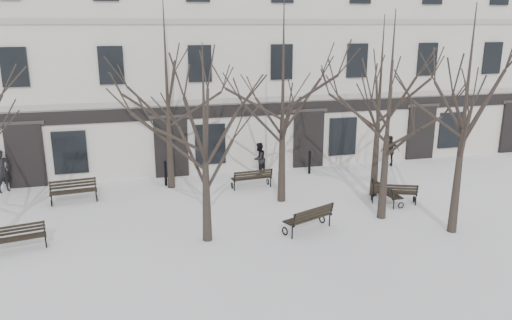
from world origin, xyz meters
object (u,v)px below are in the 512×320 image
object	(u,v)px
bench_0	(20,237)
bench_2	(394,192)
tree_2	(390,93)
bench_1	(309,217)
tree_3	(467,95)
bench_4	(252,178)
bench_3	(73,190)
tree_1	(204,121)
bench_5	(386,192)

from	to	relation	value
bench_0	bench_2	xyz separation A→B (m)	(14.13, 0.87, 0.05)
tree_2	bench_0	xyz separation A→B (m)	(-12.88, 0.43, -4.37)
bench_1	bench_2	distance (m)	4.75
tree_3	bench_4	bearing A→B (deg)	131.56
tree_3	bench_2	bearing A→B (deg)	100.38
tree_2	bench_3	size ratio (longest dim) A/B	4.01
bench_3	bench_0	bearing A→B (deg)	-112.67
tree_1	bench_2	distance (m)	8.98
tree_1	bench_3	bearing A→B (deg)	132.95
bench_1	bench_4	distance (m)	5.29
bench_1	bench_5	world-z (taller)	bench_1
tree_1	bench_4	size ratio (longest dim) A/B	3.57
tree_3	bench_1	distance (m)	6.74
bench_0	bench_1	size ratio (longest dim) A/B	0.84
tree_2	bench_5	size ratio (longest dim) A/B	4.55
bench_0	tree_1	bearing A→B (deg)	-18.39
bench_2	bench_3	world-z (taller)	bench_3
bench_1	tree_2	bearing A→B (deg)	166.41
tree_3	bench_2	world-z (taller)	tree_3
bench_0	tree_2	bearing A→B (deg)	-12.82
bench_2	bench_4	size ratio (longest dim) A/B	1.03
tree_2	bench_2	size ratio (longest dim) A/B	4.03
tree_1	bench_1	xyz separation A→B (m)	(3.65, -0.16, -3.62)
bench_2	tree_2	bearing A→B (deg)	67.84
tree_3	bench_0	world-z (taller)	tree_3
tree_2	tree_3	world-z (taller)	tree_3
bench_1	bench_5	distance (m)	4.60
bench_2	tree_3	bearing A→B (deg)	122.05
bench_5	bench_4	bearing A→B (deg)	55.00
tree_1	bench_2	xyz separation A→B (m)	(8.03, 1.67, -3.65)
bench_2	bench_4	bearing A→B (deg)	-11.47
tree_2	bench_4	distance (m)	7.51
bench_0	bench_1	world-z (taller)	bench_1
tree_2	bench_3	distance (m)	13.25
tree_3	bench_0	size ratio (longest dim) A/B	4.64
bench_0	bench_1	bearing A→B (deg)	-16.54
bench_0	bench_5	bearing A→B (deg)	-6.54
tree_1	bench_1	bearing A→B (deg)	-2.52
tree_1	tree_3	bearing A→B (deg)	-9.55
tree_2	bench_4	bearing A→B (deg)	130.13
tree_3	bench_3	bearing A→B (deg)	153.78
bench_3	bench_4	bearing A→B (deg)	-6.79
tree_3	bench_1	bearing A→B (deg)	165.45
tree_1	tree_2	size ratio (longest dim) A/B	0.86
tree_3	bench_1	size ratio (longest dim) A/B	3.89
bench_5	bench_0	bearing A→B (deg)	92.30
bench_5	bench_2	bearing A→B (deg)	-129.44
tree_2	tree_3	size ratio (longest dim) A/B	0.98
bench_1	bench_3	distance (m)	9.98
tree_3	bench_2	xyz separation A→B (m)	(-0.57, 3.12, -4.41)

